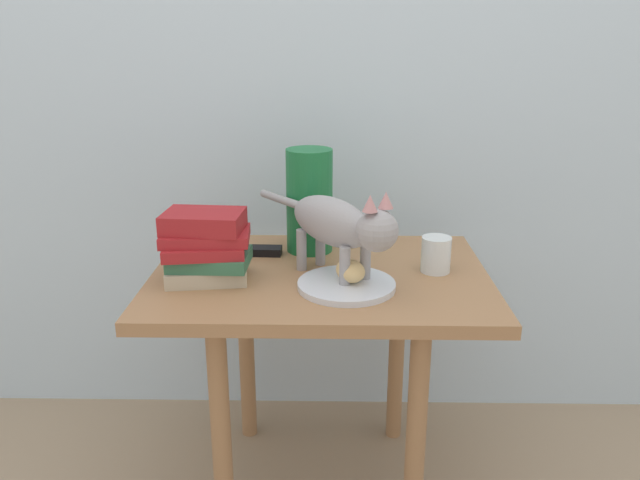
# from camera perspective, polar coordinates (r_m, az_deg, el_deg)

# --- Properties ---
(back_panel) EXTENTS (4.00, 0.04, 2.20)m
(back_panel) POSITION_cam_1_polar(r_m,az_deg,el_deg) (1.80, 0.24, 17.01)
(back_panel) COLOR silver
(back_panel) RESTS_ON ground
(side_table) EXTENTS (0.79, 0.57, 0.60)m
(side_table) POSITION_cam_1_polar(r_m,az_deg,el_deg) (1.53, -0.00, -6.00)
(side_table) COLOR #9E724C
(side_table) RESTS_ON ground
(plate) EXTENTS (0.22, 0.22, 0.01)m
(plate) POSITION_cam_1_polar(r_m,az_deg,el_deg) (1.40, 2.41, -4.09)
(plate) COLOR silver
(plate) RESTS_ON side_table
(bread_roll) EXTENTS (0.09, 0.10, 0.05)m
(bread_roll) POSITION_cam_1_polar(r_m,az_deg,el_deg) (1.40, 2.77, -2.80)
(bread_roll) COLOR #E0BC7A
(bread_roll) RESTS_ON plate
(cat) EXTENTS (0.32, 0.39, 0.23)m
(cat) POSITION_cam_1_polar(r_m,az_deg,el_deg) (1.41, 1.80, 1.42)
(cat) COLOR #99999E
(cat) RESTS_ON side_table
(book_stack) EXTENTS (0.20, 0.16, 0.16)m
(book_stack) POSITION_cam_1_polar(r_m,az_deg,el_deg) (1.45, -10.26, -0.61)
(book_stack) COLOR #BCB299
(book_stack) RESTS_ON side_table
(green_vase) EXTENTS (0.12, 0.12, 0.27)m
(green_vase) POSITION_cam_1_polar(r_m,az_deg,el_deg) (1.61, -0.97, 3.57)
(green_vase) COLOR #196B38
(green_vase) RESTS_ON side_table
(candle_jar) EXTENTS (0.07, 0.07, 0.08)m
(candle_jar) POSITION_cam_1_polar(r_m,az_deg,el_deg) (1.51, 10.43, -1.46)
(candle_jar) COLOR silver
(candle_jar) RESTS_ON side_table
(tv_remote) EXTENTS (0.15, 0.05, 0.02)m
(tv_remote) POSITION_cam_1_polar(r_m,az_deg,el_deg) (1.62, -6.15, -0.96)
(tv_remote) COLOR black
(tv_remote) RESTS_ON side_table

